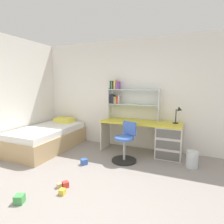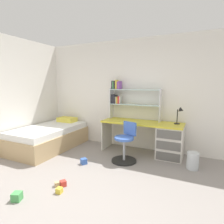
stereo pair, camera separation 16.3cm
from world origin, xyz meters
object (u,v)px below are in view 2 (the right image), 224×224
at_px(desk, 162,138).
at_px(toy_block_natural_2, 57,184).
at_px(waste_bin, 193,161).
at_px(swivel_chair, 125,146).
at_px(toy_block_red_3, 63,183).
at_px(bookshelf_hutch, 127,97).
at_px(bed_platform, 50,137).
at_px(desk_lamp, 180,113).
at_px(toy_block_blue_1, 84,161).
at_px(toy_block_yellow_0, 59,190).
at_px(toy_block_green_4, 17,197).

xyz_separation_m(desk, toy_block_natural_2, (-1.25, -1.99, -0.37)).
relative_size(waste_bin, toy_block_natural_2, 4.53).
height_order(swivel_chair, toy_block_natural_2, swivel_chair).
height_order(waste_bin, toy_block_red_3, waste_bin).
bearing_deg(bookshelf_hutch, desk, -11.52).
bearing_deg(toy_block_red_3, toy_block_natural_2, -149.79).
bearing_deg(bookshelf_hutch, bed_platform, -154.76).
bearing_deg(swivel_chair, toy_block_red_3, -111.11).
bearing_deg(bed_platform, waste_bin, 4.19).
bearing_deg(waste_bin, desk_lamp, 123.68).
bearing_deg(toy_block_blue_1, waste_bin, 19.43).
distance_m(bookshelf_hutch, toy_block_yellow_0, 2.63).
bearing_deg(toy_block_red_3, waste_bin, 40.26).
bearing_deg(toy_block_red_3, swivel_chair, 68.89).
relative_size(desk, swivel_chair, 2.26).
height_order(toy_block_yellow_0, toy_block_natural_2, toy_block_yellow_0).
height_order(toy_block_yellow_0, toy_block_green_4, toy_block_green_4).
relative_size(swivel_chair, waste_bin, 2.52).
distance_m(desk_lamp, swivel_chair, 1.37).
xyz_separation_m(desk_lamp, toy_block_natural_2, (-1.59, -2.06, -0.96)).
relative_size(desk_lamp, waste_bin, 1.19).
relative_size(bookshelf_hutch, toy_block_red_3, 14.13).
relative_size(desk_lamp, toy_block_blue_1, 3.41).
bearing_deg(desk_lamp, toy_block_natural_2, -127.66).
distance_m(swivel_chair, waste_bin, 1.33).
bearing_deg(bookshelf_hutch, toy_block_blue_1, -108.40).
bearing_deg(desk, toy_block_blue_1, -140.61).
height_order(desk_lamp, toy_block_green_4, desk_lamp).
bearing_deg(bookshelf_hutch, toy_block_natural_2, -98.83).
distance_m(swivel_chair, toy_block_yellow_0, 1.61).
distance_m(toy_block_red_3, toy_block_green_4, 0.66).
relative_size(toy_block_natural_2, toy_block_red_3, 0.80).
bearing_deg(toy_block_red_3, toy_block_green_4, -119.93).
xyz_separation_m(swivel_chair, toy_block_blue_1, (-0.69, -0.50, -0.27)).
height_order(desk, bookshelf_hutch, bookshelf_hutch).
height_order(bookshelf_hutch, swivel_chair, bookshelf_hutch).
relative_size(desk, toy_block_natural_2, 25.79).
distance_m(desk, bookshelf_hutch, 1.28).
relative_size(swivel_chair, bed_platform, 0.42).
relative_size(bed_platform, toy_block_natural_2, 26.97).
distance_m(bookshelf_hutch, waste_bin, 2.01).
distance_m(toy_block_yellow_0, toy_block_red_3, 0.19).
distance_m(bed_platform, toy_block_natural_2, 1.97).
height_order(bed_platform, toy_block_green_4, bed_platform).
bearing_deg(toy_block_natural_2, toy_block_green_4, -115.20).
distance_m(bookshelf_hutch, toy_block_blue_1, 1.83).
bearing_deg(toy_block_green_4, swivel_chair, 66.13).
relative_size(desk_lamp, bed_platform, 0.20).
relative_size(swivel_chair, toy_block_blue_1, 7.24).
distance_m(desk_lamp, bed_platform, 3.17).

